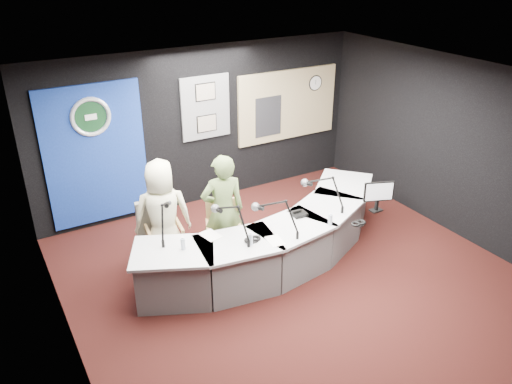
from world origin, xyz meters
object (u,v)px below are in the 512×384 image
armchair_left (164,236)px  person_man (163,215)px  armchair_right (224,235)px  person_woman (223,212)px  broadcast_desk (273,241)px

armchair_left → person_man: person_man is taller
armchair_right → person_woman: bearing=0.0°
broadcast_desk → person_man: bearing=152.3°
armchair_left → person_woman: size_ratio=0.57×
broadcast_desk → armchair_right: 0.73m
armchair_right → person_man: bearing=176.7°
broadcast_desk → armchair_left: bearing=152.3°
broadcast_desk → person_man: size_ratio=2.71×
armchair_right → person_man: person_man is taller
armchair_left → broadcast_desk: bearing=-19.9°
broadcast_desk → armchair_right: bearing=150.2°
armchair_left → person_woman: person_woman is taller
armchair_right → person_woman: person_woman is taller
armchair_left → armchair_right: size_ratio=1.02×
broadcast_desk → armchair_left: armchair_left is taller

